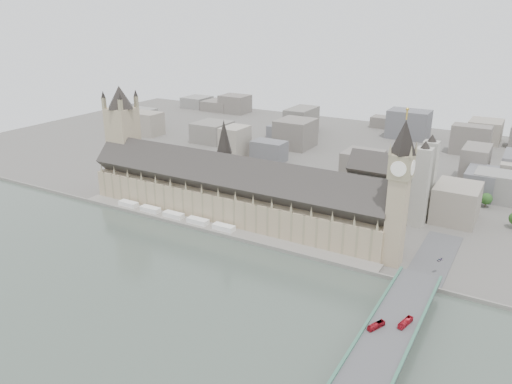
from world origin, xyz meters
The scene contains 16 objects.
ground centered at (0.00, 0.00, 0.00)m, with size 900.00×900.00×0.00m, color #595651.
river_thames centered at (0.00, -165.00, 0.00)m, with size 600.00×600.00×0.00m, color #414C44.
embankment_wall centered at (0.00, -15.00, 1.50)m, with size 600.00×1.50×3.00m, color gray.
river_terrace centered at (0.00, -7.50, 1.00)m, with size 270.00×15.00×2.00m, color gray.
terrace_tents centered at (-40.00, -7.00, 4.00)m, with size 118.00×7.00×4.00m.
palace_of_westminster centered at (0.00, 19.70, 22.71)m, with size 265.00×40.73×55.44m.
elizabeth_tower centered at (138.00, 8.00, 58.09)m, with size 17.00×17.00×107.50m.
victoria_tower centered at (-122.00, 26.00, 55.20)m, with size 30.00×30.00×100.00m.
central_tower centered at (-10.00, 26.00, 57.92)m, with size 13.00×13.00×48.00m.
westminster_bridge centered at (162.00, -87.50, 5.12)m, with size 25.00×325.00×10.25m, color #474749.
westminster_abbey centered at (110.92, 95.00, 25.08)m, with size 68.00×36.00×64.00m.
city_skyline_inland centered at (0.00, 245.00, 19.00)m, with size 720.00×360.00×38.00m, color gray, non-canonical shape.
park_trees centered at (-10.00, 60.00, 7.50)m, with size 110.00×30.00×15.00m, color #214418, non-canonical shape.
red_bus_north centered at (155.26, -84.47, 11.81)m, with size 2.62×11.18×3.11m, color #A7131F.
red_bus_south centered at (167.54, -74.42, 11.91)m, with size 2.78×11.89×3.31m, color red.
car_approach centered at (168.80, 8.03, 10.89)m, with size 1.78×4.38×1.27m, color gray.
Camera 1 is at (210.20, -302.37, 164.19)m, focal length 35.00 mm.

